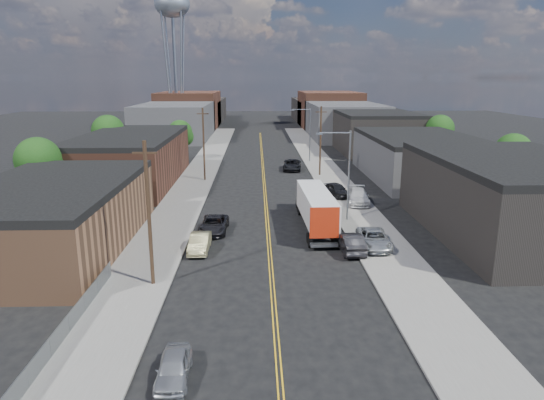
{
  "coord_description": "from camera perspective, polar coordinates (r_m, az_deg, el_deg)",
  "views": [
    {
      "loc": [
        -1.02,
        -21.18,
        13.89
      ],
      "look_at": [
        0.44,
        23.86,
        2.5
      ],
      "focal_mm": 32.0,
      "sensor_mm": 36.0,
      "label": 1
    }
  ],
  "objects": [
    {
      "name": "car_left_b",
      "position": [
        40.41,
        -8.51,
        -4.99
      ],
      "size": [
        1.59,
        4.43,
        1.45
      ],
      "primitive_type": "imported",
      "rotation": [
        0.0,
        0.0,
        -0.01
      ],
      "color": "#958F62",
      "rests_on": "ground"
    },
    {
      "name": "centerline",
      "position": [
        67.63,
        -0.96,
        2.33
      ],
      "size": [
        0.32,
        120.0,
        0.01
      ],
      "primitive_type": "cube",
      "color": "gold",
      "rests_on": "ground"
    },
    {
      "name": "industrial_right_b",
      "position": [
        71.84,
        16.91,
        4.89
      ],
      "size": [
        14.0,
        24.0,
        6.1
      ],
      "color": "#323234",
      "rests_on": "ground"
    },
    {
      "name": "industrial_right_a",
      "position": [
        48.29,
        26.64,
        0.29
      ],
      "size": [
        14.0,
        22.0,
        7.1
      ],
      "color": "black",
      "rests_on": "ground"
    },
    {
      "name": "chainlink_fence",
      "position": [
        29.9,
        -22.8,
        -13.28
      ],
      "size": [
        0.05,
        16.0,
        1.22
      ],
      "color": "slate",
      "rests_on": "ground"
    },
    {
      "name": "tree_left_far",
      "position": [
        84.7,
        -10.72,
        7.62
      ],
      "size": [
        4.35,
        4.2,
        6.97
      ],
      "color": "black",
      "rests_on": "ground"
    },
    {
      "name": "semi_truck",
      "position": [
        46.5,
        5.02,
        -0.55
      ],
      "size": [
        2.74,
        14.24,
        3.71
      ],
      "rotation": [
        0.0,
        0.0,
        0.03
      ],
      "color": "silver",
      "rests_on": "ground"
    },
    {
      "name": "car_right_lot_a",
      "position": [
        41.37,
        11.92,
        -4.48
      ],
      "size": [
        2.6,
        5.29,
        1.44
      ],
      "primitive_type": "imported",
      "rotation": [
        0.0,
        0.0,
        -0.04
      ],
      "color": "#B6BABC",
      "rests_on": "sidewalk_right"
    },
    {
      "name": "skyline_right_c",
      "position": [
        162.88,
        5.65,
        10.46
      ],
      "size": [
        16.0,
        40.0,
        7.0
      ],
      "primitive_type": "cube",
      "color": "black",
      "rests_on": "ground"
    },
    {
      "name": "car_left_c",
      "position": [
        45.1,
        -6.85,
        -2.89
      ],
      "size": [
        2.64,
        5.34,
        1.46
      ],
      "primitive_type": "imported",
      "rotation": [
        0.0,
        0.0,
        -0.04
      ],
      "color": "black",
      "rests_on": "ground"
    },
    {
      "name": "skyline_left_a",
      "position": [
        118.14,
        -11.24,
        9.11
      ],
      "size": [
        16.0,
        30.0,
        8.0
      ],
      "primitive_type": "cube",
      "color": "#323234",
      "rests_on": "ground"
    },
    {
      "name": "tree_right_near",
      "position": [
        65.71,
        26.49,
        4.81
      ],
      "size": [
        4.6,
        4.48,
        7.44
      ],
      "color": "black",
      "rests_on": "ground"
    },
    {
      "name": "tree_right_far",
      "position": [
        87.37,
        19.17,
        7.68
      ],
      "size": [
        4.85,
        4.76,
        7.91
      ],
      "color": "black",
      "rests_on": "ground"
    },
    {
      "name": "tree_left_mid",
      "position": [
        80.0,
        -18.66,
        7.41
      ],
      "size": [
        5.1,
        5.04,
        8.37
      ],
      "color": "black",
      "rests_on": "ground"
    },
    {
      "name": "skyline_left_b",
      "position": [
        142.73,
        -9.66,
        10.41
      ],
      "size": [
        16.0,
        26.0,
        10.0
      ],
      "primitive_type": "cube",
      "color": "#553022",
      "rests_on": "ground"
    },
    {
      "name": "skyline_right_b",
      "position": [
        143.02,
        6.71,
        10.52
      ],
      "size": [
        16.0,
        26.0,
        10.0
      ],
      "primitive_type": "cube",
      "color": "#553022",
      "rests_on": "ground"
    },
    {
      "name": "industrial_right_c",
      "position": [
        96.51,
        12.06,
        7.87
      ],
      "size": [
        14.0,
        22.0,
        7.6
      ],
      "color": "black",
      "rests_on": "ground"
    },
    {
      "name": "warehouse_tan",
      "position": [
        44.12,
        -24.44,
        -1.68
      ],
      "size": [
        12.0,
        22.0,
        5.6
      ],
      "color": "brown",
      "rests_on": "ground"
    },
    {
      "name": "car_right_lot_b",
      "position": [
        55.28,
        10.1,
        0.43
      ],
      "size": [
        2.88,
        5.77,
        1.61
      ],
      "primitive_type": "imported",
      "rotation": [
        0.0,
        0.0,
        -0.11
      ],
      "color": "silver",
      "rests_on": "sidewalk_right"
    },
    {
      "name": "streetlight_near",
      "position": [
        47.76,
        8.58,
        3.69
      ],
      "size": [
        3.39,
        0.25,
        9.0
      ],
      "color": "gray",
      "rests_on": "ground"
    },
    {
      "name": "car_ahead_truck",
      "position": [
        75.11,
        2.39,
        4.14
      ],
      "size": [
        3.26,
        6.07,
        1.62
      ],
      "primitive_type": "imported",
      "rotation": [
        0.0,
        0.0,
        -0.1
      ],
      "color": "black",
      "rests_on": "ground"
    },
    {
      "name": "tree_left_near",
      "position": [
        56.75,
        -25.72,
        3.94
      ],
      "size": [
        4.85,
        4.76,
        7.91
      ],
      "color": "black",
      "rests_on": "ground"
    },
    {
      "name": "skyline_left_c",
      "position": [
        162.63,
        -8.7,
        10.36
      ],
      "size": [
        16.0,
        40.0,
        7.0
      ],
      "primitive_type": "cube",
      "color": "black",
      "rests_on": "ground"
    },
    {
      "name": "water_tower",
      "position": [
        133.9,
        -11.65,
        21.1
      ],
      "size": [
        9.0,
        9.0,
        36.9
      ],
      "color": "gray",
      "rests_on": "ground"
    },
    {
      "name": "warehouse_brown",
      "position": [
        68.19,
        -16.31,
        4.68
      ],
      "size": [
        12.0,
        26.0,
        6.6
      ],
      "color": "#553022",
      "rests_on": "ground"
    },
    {
      "name": "car_right_oncoming",
      "position": [
        40.34,
        9.16,
        -4.95
      ],
      "size": [
        1.93,
        4.88,
        1.58
      ],
      "primitive_type": "imported",
      "rotation": [
        0.0,
        0.0,
        3.2
      ],
      "color": "black",
      "rests_on": "ground"
    },
    {
      "name": "car_left_a",
      "position": [
        24.53,
        -11.51,
        -18.8
      ],
      "size": [
        1.62,
        3.83,
        1.29
      ],
      "primitive_type": "imported",
      "rotation": [
        0.0,
        0.0,
        0.02
      ],
      "color": "#B4B7BA",
      "rests_on": "ground"
    },
    {
      "name": "utility_pole_left_near",
      "position": [
        33.17,
        -14.3,
        -1.56
      ],
      "size": [
        1.6,
        0.26,
        10.0
      ],
      "color": "black",
      "rests_on": "ground"
    },
    {
      "name": "sidewalk_right",
      "position": [
        68.42,
        7.03,
        2.43
      ],
      "size": [
        5.0,
        140.0,
        0.15
      ],
      "primitive_type": "cube",
      "color": "slate",
      "rests_on": "ground"
    },
    {
      "name": "car_right_lot_c",
      "position": [
        58.25,
        7.6,
        1.22
      ],
      "size": [
        3.49,
        5.04,
        1.59
      ],
      "primitive_type": "imported",
      "rotation": [
        0.0,
        0.0,
        0.38
      ],
      "color": "black",
      "rests_on": "sidewalk_right"
    },
    {
      "name": "utility_pole_left_far",
      "position": [
        67.15,
        -8.04,
        6.55
      ],
      "size": [
        1.6,
        0.26,
        10.0
      ],
      "color": "black",
      "rests_on": "ground"
    },
    {
      "name": "ground",
      "position": [
        82.37,
        -1.13,
        4.47
      ],
      "size": [
        260.0,
        260.0,
        0.0
      ],
      "primitive_type": "plane",
      "color": "black",
      "rests_on": "ground"
    },
    {
      "name": "utility_pole_right",
      "position": [
        70.34,
        5.73,
        6.97
      ],
      "size": [
        1.6,
        0.26,
        10.0
      ],
      "color": "black",
      "rests_on": "ground"
    },
    {
      "name": "skyline_right_a",
      "position": [
        118.48,
        8.47,
        9.24
      ],
      "size": [
        16.0,
        30.0,
        8.0
      ],
      "primitive_type": "cube",
      "color": "#323234",
      "rests_on": "ground"
    },
    {
      "name": "sidewalk_left",
      "position": [
        68.14,
        -8.98,
        2.31
      ],
      "size": [
        5.0,
        140.0,
        0.15
      ],
      "primitive_type": "cube",
      "color": "slate",
      "rests_on": "ground"
    },
    {
      "name": "streetlight_far",
      "position": [
        82.09,
        4.22,
        8.16
      ],
      "size": [
        3.39,
        0.25,
        9.0
      ],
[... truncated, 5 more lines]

